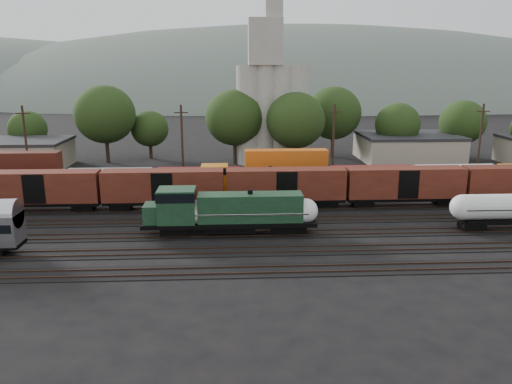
{
  "coord_description": "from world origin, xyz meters",
  "views": [
    {
      "loc": [
        -4.49,
        -56.3,
        17.67
      ],
      "look_at": [
        -1.42,
        2.0,
        3.0
      ],
      "focal_mm": 35.0,
      "sensor_mm": 36.0,
      "label": 1
    }
  ],
  "objects_px": {
    "green_locomotive": "(220,210)",
    "grain_silo": "(272,103)",
    "orange_locomotive": "(248,181)",
    "tank_car_a": "(246,213)"
  },
  "relations": [
    {
      "from": "tank_car_a",
      "to": "grain_silo",
      "type": "distance_m",
      "value": 42.38
    },
    {
      "from": "green_locomotive",
      "to": "orange_locomotive",
      "type": "xyz_separation_m",
      "value": [
        3.54,
        15.0,
        -0.22
      ]
    },
    {
      "from": "green_locomotive",
      "to": "orange_locomotive",
      "type": "distance_m",
      "value": 15.41
    },
    {
      "from": "green_locomotive",
      "to": "grain_silo",
      "type": "distance_m",
      "value": 42.81
    },
    {
      "from": "orange_locomotive",
      "to": "grain_silo",
      "type": "xyz_separation_m",
      "value": [
        5.4,
        26.0,
        8.69
      ]
    },
    {
      "from": "orange_locomotive",
      "to": "grain_silo",
      "type": "relative_size",
      "value": 0.62
    },
    {
      "from": "green_locomotive",
      "to": "grain_silo",
      "type": "relative_size",
      "value": 0.64
    },
    {
      "from": "green_locomotive",
      "to": "grain_silo",
      "type": "height_order",
      "value": "grain_silo"
    },
    {
      "from": "grain_silo",
      "to": "tank_car_a",
      "type": "bearing_deg",
      "value": -98.49
    },
    {
      "from": "green_locomotive",
      "to": "grain_silo",
      "type": "xyz_separation_m",
      "value": [
        8.94,
        41.0,
        8.47
      ]
    }
  ]
}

